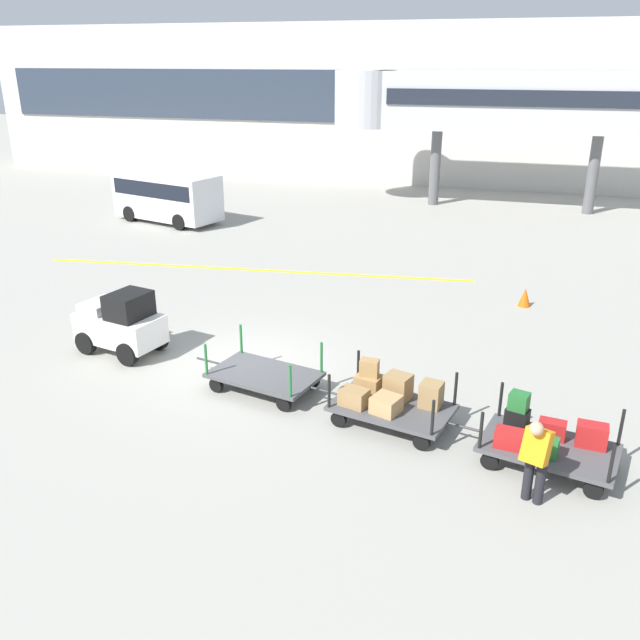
{
  "coord_description": "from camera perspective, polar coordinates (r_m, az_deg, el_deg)",
  "views": [
    {
      "loc": [
        5.9,
        -12.99,
        6.78
      ],
      "look_at": [
        1.5,
        1.46,
        0.81
      ],
      "focal_mm": 37.47,
      "sensor_mm": 36.0,
      "label": 1
    }
  ],
  "objects": [
    {
      "name": "apron_lead_line",
      "position": [
        22.98,
        -5.72,
        4.29
      ],
      "size": [
        14.77,
        2.07,
        0.01
      ],
      "primitive_type": "cube",
      "rotation": [
        0.0,
        0.0,
        0.13
      ],
      "color": "yellow",
      "rests_on": "ground_plane"
    },
    {
      "name": "ground_plane",
      "position": [
        15.8,
        -6.78,
        -4.03
      ],
      "size": [
        120.0,
        120.0,
        0.0
      ],
      "primitive_type": "plane",
      "color": "#9E9B91"
    },
    {
      "name": "baggage_cart_tail",
      "position": [
        12.63,
        18.71,
        -9.64
      ],
      "size": [
        3.09,
        1.85,
        1.12
      ],
      "color": "#4C4C4F",
      "rests_on": "ground_plane"
    },
    {
      "name": "jet_bridge",
      "position": [
        33.12,
        13.61,
        17.63
      ],
      "size": [
        15.13,
        3.0,
        6.2
      ],
      "color": "#B7B7BC",
      "rests_on": "ground_plane"
    },
    {
      "name": "baggage_tug",
      "position": [
        16.93,
        -16.64,
        -0.26
      ],
      "size": [
        2.28,
        1.6,
        1.58
      ],
      "color": "white",
      "rests_on": "ground_plane"
    },
    {
      "name": "baggage_handler",
      "position": [
        11.34,
        17.95,
        -11.08
      ],
      "size": [
        0.53,
        0.54,
        1.56
      ],
      "color": "black",
      "rests_on": "ground_plane"
    },
    {
      "name": "shuttle_van",
      "position": [
        30.31,
        -12.93,
        10.47
      ],
      "size": [
        5.14,
        3.13,
        2.1
      ],
      "color": "silver",
      "rests_on": "ground_plane"
    },
    {
      "name": "safety_cone_near",
      "position": [
        20.3,
        17.09,
        1.88
      ],
      "size": [
        0.36,
        0.36,
        0.55
      ],
      "primitive_type": "cone",
      "color": "#EA590F",
      "rests_on": "ground_plane"
    },
    {
      "name": "baggage_cart_middle",
      "position": [
        13.32,
        5.92,
        -6.63
      ],
      "size": [
        3.09,
        1.85,
        1.14
      ],
      "color": "#4C4C4F",
      "rests_on": "ground_plane"
    },
    {
      "name": "baggage_cart_lead",
      "position": [
        14.59,
        -4.79,
        -4.71
      ],
      "size": [
        3.09,
        1.85,
        1.1
      ],
      "color": "#4C4C4F",
      "rests_on": "ground_plane"
    },
    {
      "name": "terminal_building",
      "position": [
        39.5,
        8.74,
        17.72
      ],
      "size": [
        54.5,
        2.51,
        8.59
      ],
      "color": "beige",
      "rests_on": "ground_plane"
    }
  ]
}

